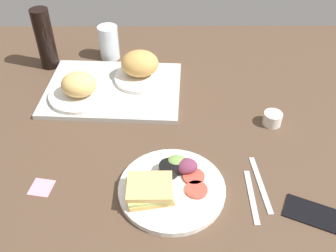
{
  "coord_description": "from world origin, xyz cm",
  "views": [
    {
      "loc": [
        1.38,
        -79.43,
        75.32
      ],
      "look_at": [
        2.0,
        3.0,
        4.0
      ],
      "focal_mm": 40.38,
      "sensor_mm": 36.0,
      "label": 1
    }
  ],
  "objects_px": {
    "soda_bottle": "(45,39)",
    "plate_with_salad": "(169,185)",
    "bread_plate_near": "(80,89)",
    "bread_plate_far": "(141,68)",
    "drinking_glass": "(109,42)",
    "fork": "(252,196)",
    "sticky_note": "(42,187)",
    "knife": "(261,184)",
    "serving_tray": "(113,89)",
    "espresso_cup": "(272,119)",
    "cell_phone": "(315,214)"
  },
  "relations": [
    {
      "from": "drinking_glass",
      "to": "sticky_note",
      "type": "height_order",
      "value": "drinking_glass"
    },
    {
      "from": "soda_bottle",
      "to": "cell_phone",
      "type": "xyz_separation_m",
      "value": [
        0.78,
        -0.68,
        -0.11
      ]
    },
    {
      "from": "drinking_glass",
      "to": "soda_bottle",
      "type": "bearing_deg",
      "value": -164.46
    },
    {
      "from": "cell_phone",
      "to": "sticky_note",
      "type": "relative_size",
      "value": 2.57
    },
    {
      "from": "bread_plate_near",
      "to": "bread_plate_far",
      "type": "height_order",
      "value": "bread_plate_far"
    },
    {
      "from": "knife",
      "to": "plate_with_salad",
      "type": "bearing_deg",
      "value": 89.5
    },
    {
      "from": "bread_plate_far",
      "to": "drinking_glass",
      "type": "height_order",
      "value": "drinking_glass"
    },
    {
      "from": "serving_tray",
      "to": "bread_plate_near",
      "type": "bearing_deg",
      "value": -150.82
    },
    {
      "from": "bread_plate_near",
      "to": "cell_phone",
      "type": "bearing_deg",
      "value": -35.85
    },
    {
      "from": "bread_plate_far",
      "to": "soda_bottle",
      "type": "bearing_deg",
      "value": 162.26
    },
    {
      "from": "serving_tray",
      "to": "bread_plate_far",
      "type": "height_order",
      "value": "bread_plate_far"
    },
    {
      "from": "soda_bottle",
      "to": "plate_with_salad",
      "type": "bearing_deg",
      "value": -53.89
    },
    {
      "from": "bread_plate_near",
      "to": "sticky_note",
      "type": "bearing_deg",
      "value": -96.7
    },
    {
      "from": "plate_with_salad",
      "to": "knife",
      "type": "xyz_separation_m",
      "value": [
        0.24,
        0.02,
        -0.02
      ]
    },
    {
      "from": "cell_phone",
      "to": "plate_with_salad",
      "type": "bearing_deg",
      "value": -167.83
    },
    {
      "from": "bread_plate_far",
      "to": "espresso_cup",
      "type": "relative_size",
      "value": 3.53
    },
    {
      "from": "serving_tray",
      "to": "plate_with_salad",
      "type": "height_order",
      "value": "plate_with_salad"
    },
    {
      "from": "bread_plate_near",
      "to": "soda_bottle",
      "type": "relative_size",
      "value": 0.93
    },
    {
      "from": "serving_tray",
      "to": "cell_phone",
      "type": "bearing_deg",
      "value": -43.82
    },
    {
      "from": "serving_tray",
      "to": "bread_plate_far",
      "type": "relative_size",
      "value": 2.27
    },
    {
      "from": "bread_plate_far",
      "to": "cell_phone",
      "type": "height_order",
      "value": "bread_plate_far"
    },
    {
      "from": "bread_plate_far",
      "to": "knife",
      "type": "xyz_separation_m",
      "value": [
        0.33,
        -0.47,
        -0.06
      ]
    },
    {
      "from": "drinking_glass",
      "to": "soda_bottle",
      "type": "relative_size",
      "value": 0.57
    },
    {
      "from": "knife",
      "to": "sticky_note",
      "type": "height_order",
      "value": "knife"
    },
    {
      "from": "fork",
      "to": "sticky_note",
      "type": "bearing_deg",
      "value": 87.05
    },
    {
      "from": "fork",
      "to": "sticky_note",
      "type": "distance_m",
      "value": 0.54
    },
    {
      "from": "bread_plate_far",
      "to": "fork",
      "type": "xyz_separation_m",
      "value": [
        0.3,
        -0.51,
        -0.06
      ]
    },
    {
      "from": "soda_bottle",
      "to": "fork",
      "type": "bearing_deg",
      "value": -44.05
    },
    {
      "from": "fork",
      "to": "serving_tray",
      "type": "bearing_deg",
      "value": 41.36
    },
    {
      "from": "espresso_cup",
      "to": "knife",
      "type": "distance_m",
      "value": 0.25
    },
    {
      "from": "sticky_note",
      "to": "fork",
      "type": "bearing_deg",
      "value": -3.62
    },
    {
      "from": "bread_plate_far",
      "to": "espresso_cup",
      "type": "bearing_deg",
      "value": -29.39
    },
    {
      "from": "fork",
      "to": "drinking_glass",
      "type": "bearing_deg",
      "value": 32.75
    },
    {
      "from": "drinking_glass",
      "to": "fork",
      "type": "bearing_deg",
      "value": -57.92
    },
    {
      "from": "bread_plate_far",
      "to": "fork",
      "type": "height_order",
      "value": "bread_plate_far"
    },
    {
      "from": "serving_tray",
      "to": "cell_phone",
      "type": "xyz_separation_m",
      "value": [
        0.53,
        -0.51,
        -0.0
      ]
    },
    {
      "from": "bread_plate_far",
      "to": "sticky_note",
      "type": "relative_size",
      "value": 3.53
    },
    {
      "from": "espresso_cup",
      "to": "knife",
      "type": "xyz_separation_m",
      "value": [
        -0.08,
        -0.24,
        -0.02
      ]
    },
    {
      "from": "soda_bottle",
      "to": "fork",
      "type": "height_order",
      "value": "soda_bottle"
    },
    {
      "from": "serving_tray",
      "to": "espresso_cup",
      "type": "distance_m",
      "value": 0.53
    },
    {
      "from": "plate_with_salad",
      "to": "sticky_note",
      "type": "xyz_separation_m",
      "value": [
        -0.33,
        0.01,
        -0.02
      ]
    },
    {
      "from": "drinking_glass",
      "to": "cell_phone",
      "type": "xyz_separation_m",
      "value": [
        0.57,
        -0.74,
        -0.06
      ]
    },
    {
      "from": "serving_tray",
      "to": "soda_bottle",
      "type": "xyz_separation_m",
      "value": [
        -0.25,
        0.17,
        0.1
      ]
    },
    {
      "from": "espresso_cup",
      "to": "cell_phone",
      "type": "relative_size",
      "value": 0.39
    },
    {
      "from": "fork",
      "to": "knife",
      "type": "relative_size",
      "value": 0.89
    },
    {
      "from": "bread_plate_near",
      "to": "espresso_cup",
      "type": "distance_m",
      "value": 0.61
    },
    {
      "from": "bread_plate_near",
      "to": "fork",
      "type": "bearing_deg",
      "value": -39.24
    },
    {
      "from": "bread_plate_far",
      "to": "fork",
      "type": "distance_m",
      "value": 0.6
    },
    {
      "from": "plate_with_salad",
      "to": "drinking_glass",
      "type": "distance_m",
      "value": 0.69
    },
    {
      "from": "knife",
      "to": "cell_phone",
      "type": "distance_m",
      "value": 0.15
    }
  ]
}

